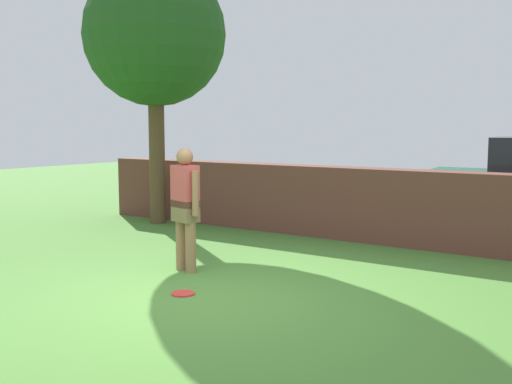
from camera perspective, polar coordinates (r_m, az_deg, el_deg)
The scene contains 5 objects.
ground_plane at distance 6.75m, azimuth -4.92°, elevation -10.11°, with size 40.00×40.00×0.00m, color #4C8433.
brick_wall at distance 10.82m, azimuth 2.85°, elevation -0.59°, with size 8.14×0.50×1.22m, color brown.
tree at distance 11.96m, azimuth -9.61°, elevation 14.44°, with size 2.73×2.73×5.01m.
person at distance 7.87m, azimuth -6.75°, elevation -1.10°, with size 0.53×0.30×1.62m.
frisbee_red at distance 6.95m, azimuth -6.97°, elevation -9.57°, with size 0.27×0.27×0.02m, color red.
Camera 1 is at (4.11, -5.01, 1.91)m, focal length 42.01 mm.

